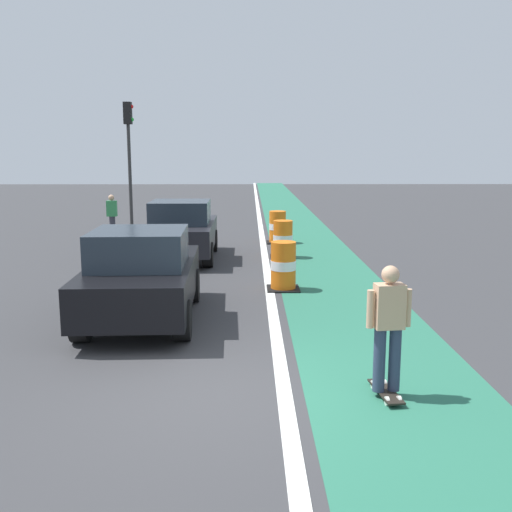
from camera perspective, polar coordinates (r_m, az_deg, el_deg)
ground_plane at (r=7.71m, az=-4.10°, el=-13.23°), size 100.00×100.00×0.00m
bike_lane_strip at (r=19.41m, az=5.15°, el=1.01°), size 2.50×80.00×0.01m
lane_divider_stripe at (r=19.32m, az=0.72°, el=1.01°), size 0.20×80.00×0.01m
skateboarder_on_lane at (r=7.48m, az=12.78°, el=-6.77°), size 0.57×0.82×1.69m
parked_sedan_nearest at (r=10.84m, az=-11.07°, el=-1.91°), size 2.03×4.16×1.70m
parked_sedan_second at (r=16.93m, az=-7.28°, el=2.48°), size 1.96×4.12×1.70m
traffic_barrel_front at (r=13.09m, az=2.68°, el=-1.02°), size 0.73×0.73×1.09m
traffic_barrel_mid at (r=17.13m, az=2.64°, el=1.62°), size 0.73×0.73×1.09m
traffic_barrel_back at (r=19.89m, az=2.12°, el=2.80°), size 0.73×0.73×1.09m
traffic_light_corner at (r=25.40m, az=-12.29°, el=10.87°), size 0.41×0.32×5.10m
pedestrian_crossing at (r=20.92m, az=-13.86°, el=3.79°), size 0.34×0.20×1.61m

